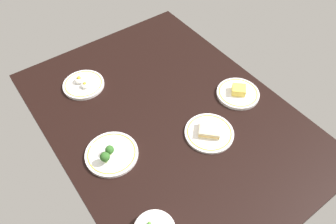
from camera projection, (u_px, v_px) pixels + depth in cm
name	position (u px, v px, depth cm)	size (l,w,h in cm)	color
dining_table	(168.00, 117.00, 151.22)	(141.07, 102.81, 4.00)	black
plate_broccoli	(111.00, 154.00, 134.12)	(22.44, 22.44, 7.35)	white
plate_eggs	(83.00, 84.00, 161.18)	(20.58, 20.58, 5.17)	white
plate_sandwich	(209.00, 132.00, 141.68)	(21.91, 21.91, 4.33)	white
plate_cheese	(238.00, 93.00, 157.11)	(20.90, 20.90, 5.13)	white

